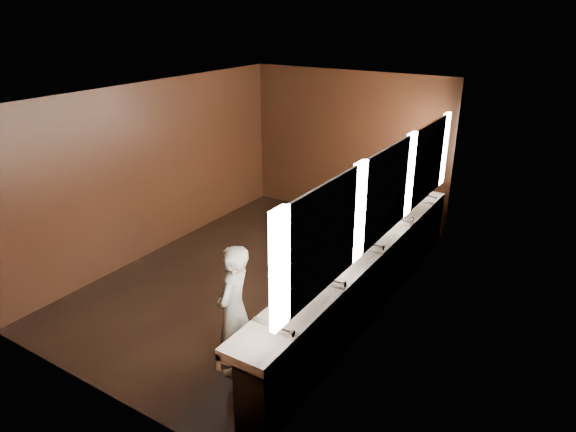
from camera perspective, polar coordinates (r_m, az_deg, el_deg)
name	(u,v)px	position (r m, az deg, el deg)	size (l,w,h in m)	color
floor	(258,276)	(7.99, -3.36, -6.63)	(6.00, 6.00, 0.00)	black
ceiling	(253,92)	(7.08, -3.88, 13.62)	(4.00, 6.00, 0.02)	#2D2D2B
wall_back	(348,146)	(9.90, 6.64, 7.75)	(4.00, 0.02, 2.80)	black
wall_front	(79,276)	(5.49, -22.25, -6.17)	(4.00, 0.02, 2.80)	black
wall_left	(156,169)	(8.69, -14.43, 5.13)	(0.02, 6.00, 2.80)	black
wall_right	(386,219)	(6.53, 10.83, -0.28)	(0.02, 6.00, 2.80)	black
sink_counter	(366,278)	(6.98, 8.72, -6.80)	(0.55, 5.40, 1.01)	black
mirror_band	(386,192)	(6.41, 10.89, 2.65)	(0.06, 5.03, 1.15)	#FFE4D1
person	(234,310)	(5.75, -6.03, -10.37)	(0.56, 0.37, 1.54)	#8AB6CD
trash_bin	(309,331)	(6.31, 2.35, -12.61)	(0.32, 0.32, 0.50)	black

